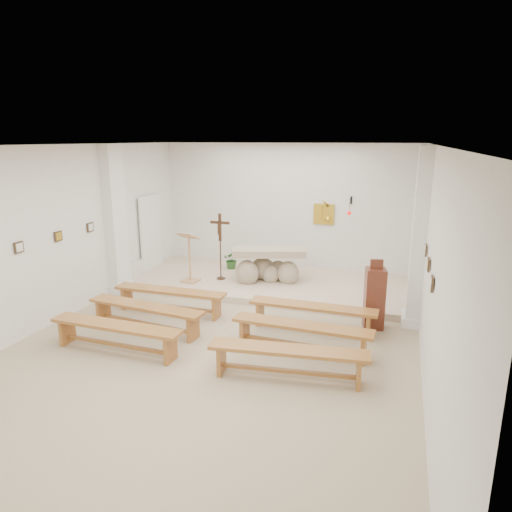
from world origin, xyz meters
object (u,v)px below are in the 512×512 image
(lectern, at_px, (189,257))
(donation_pedestal, at_px, (374,298))
(bench_left_front, at_px, (170,295))
(bench_left_second, at_px, (146,311))
(bench_right_front, at_px, (312,311))
(bench_right_second, at_px, (302,331))
(bench_right_third, at_px, (288,356))
(bench_left_third, at_px, (116,331))
(crucifix_stand, at_px, (220,242))
(altar, at_px, (268,267))

(lectern, distance_m, donation_pedestal, 4.67)
(bench_left_front, bearing_deg, lectern, 101.31)
(bench_left_second, bearing_deg, bench_right_front, 24.38)
(donation_pedestal, relative_size, bench_right_second, 0.56)
(bench_left_second, height_order, bench_right_third, same)
(lectern, distance_m, bench_left_third, 3.66)
(donation_pedestal, bearing_deg, crucifix_stand, 145.27)
(altar, xyz_separation_m, bench_right_front, (1.57, -2.33, -0.11))
(bench_right_front, xyz_separation_m, bench_right_third, (0.00, -1.95, 0.00))
(donation_pedestal, distance_m, bench_right_front, 1.24)
(lectern, xyz_separation_m, bench_left_front, (0.35, -1.68, -0.39))
(lectern, relative_size, bench_right_second, 0.52)
(bench_left_second, height_order, bench_left_third, same)
(bench_left_front, bearing_deg, bench_right_second, -18.02)
(lectern, distance_m, bench_left_front, 1.75)
(bench_right_front, bearing_deg, bench_right_second, -89.03)
(donation_pedestal, bearing_deg, bench_left_third, -161.47)
(bench_left_front, xyz_separation_m, bench_right_front, (3.05, 0.00, 0.00))
(donation_pedestal, distance_m, bench_right_third, 2.70)
(altar, bearing_deg, lectern, -177.40)
(bench_left_second, distance_m, bench_right_third, 3.21)
(bench_left_front, bearing_deg, bench_right_front, -0.34)
(altar, distance_m, lectern, 1.96)
(donation_pedestal, xyz_separation_m, bench_left_second, (-4.17, -1.47, -0.22))
(bench_left_front, bearing_deg, donation_pedestal, 6.48)
(lectern, distance_m, bench_right_second, 4.33)
(donation_pedestal, relative_size, bench_left_third, 0.56)
(bench_right_second, distance_m, bench_left_third, 3.21)
(bench_left_front, relative_size, bench_right_front, 1.00)
(donation_pedestal, relative_size, bench_right_third, 0.56)
(donation_pedestal, xyz_separation_m, bench_right_third, (-1.11, -2.45, -0.22))
(bench_right_front, distance_m, bench_right_third, 1.95)
(donation_pedestal, distance_m, bench_left_front, 4.20)
(altar, xyz_separation_m, bench_left_front, (-1.48, -2.33, -0.11))
(bench_left_second, xyz_separation_m, bench_right_third, (3.05, -0.97, 0.00))
(crucifix_stand, bearing_deg, bench_right_front, -36.53)
(bench_left_front, xyz_separation_m, bench_right_second, (3.05, -0.97, 0.00))
(altar, distance_m, bench_right_third, 4.56)
(bench_left_second, bearing_deg, lectern, 104.13)
(altar, distance_m, bench_right_second, 3.66)
(donation_pedestal, bearing_deg, bench_left_front, 174.94)
(bench_left_third, bearing_deg, bench_left_front, 91.81)
(crucifix_stand, bearing_deg, donation_pedestal, -21.71)
(donation_pedestal, xyz_separation_m, bench_right_second, (-1.11, -1.47, -0.22))
(bench_left_front, xyz_separation_m, bench_left_second, (0.00, -0.97, 0.00))
(bench_left_second, height_order, bench_right_second, same)
(bench_right_front, bearing_deg, bench_left_front, -179.03)
(bench_right_second, bearing_deg, bench_left_third, -159.83)
(donation_pedestal, bearing_deg, lectern, 153.50)
(altar, distance_m, bench_left_front, 2.76)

